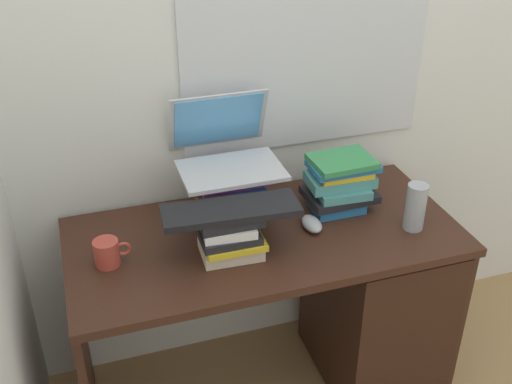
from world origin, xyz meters
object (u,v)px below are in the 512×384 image
book_stack_tall (231,194)px  book_stack_keyboard_riser (230,235)px  laptop (226,149)px  mug (107,253)px  keyboard (231,210)px  desk (349,296)px  book_stack_side (340,183)px  water_bottle (415,207)px  computer_mouse (312,224)px

book_stack_tall → book_stack_keyboard_riser: book_stack_tall is taller
laptop → mug: bearing=-155.1°
book_stack_tall → keyboard: size_ratio=0.58×
desk → laptop: 0.72m
book_stack_side → water_bottle: size_ratio=1.48×
laptop → water_bottle: (0.56, -0.31, -0.15)m
keyboard → computer_mouse: size_ratio=4.04×
book_stack_side → mug: 0.82m
book_stack_side → mug: size_ratio=2.15×
book_stack_tall → desk: bearing=-20.2°
book_stack_keyboard_riser → keyboard: (0.01, 0.00, 0.09)m
book_stack_tall → book_stack_side: 0.38m
desk → water_bottle: bearing=-31.7°
keyboard → book_stack_side: bearing=22.3°
laptop → computer_mouse: size_ratio=3.23×
laptop → book_stack_keyboard_riser: bearing=-103.5°
book_stack_tall → keyboard: book_stack_tall is taller
book_stack_side → desk: bearing=-75.9°
laptop → book_stack_side: bearing=-17.3°
desk → computer_mouse: size_ratio=12.44×
book_stack_side → laptop: (-0.37, 0.12, 0.13)m
keyboard → computer_mouse: 0.33m
desk → book_stack_tall: (-0.40, 0.15, 0.43)m
book_stack_side → keyboard: bearing=-161.8°
computer_mouse → book_stack_tall: bearing=148.4°
book_stack_tall → mug: bearing=-162.3°
book_stack_tall → book_stack_keyboard_riser: bearing=-106.8°
desk → book_stack_keyboard_riser: 0.61m
book_stack_tall → computer_mouse: size_ratio=2.35×
book_stack_keyboard_riser → laptop: bearing=76.5°
computer_mouse → desk: bearing=-0.8°
book_stack_keyboard_riser → book_stack_tall: bearing=73.2°
book_stack_tall → computer_mouse: (0.24, -0.15, -0.08)m
book_stack_tall → computer_mouse: book_stack_tall is taller
book_stack_tall → book_stack_side: (0.38, -0.05, 0.01)m
mug → water_bottle: size_ratio=0.69×
laptop → desk: bearing=-28.0°
desk → laptop: (-0.40, 0.21, 0.56)m
book_stack_side → keyboard: book_stack_side is taller
book_stack_keyboard_riser → book_stack_side: 0.46m
desk → book_stack_keyboard_riser: book_stack_keyboard_riser is taller
desk → water_bottle: 0.45m
desk → laptop: size_ratio=3.85×
book_stack_keyboard_riser → laptop: laptop is taller
desk → book_stack_side: book_stack_side is taller
laptop → computer_mouse: laptop is taller
keyboard → water_bottle: size_ratio=2.56×
book_stack_side → mug: bearing=-174.0°
book_stack_side → laptop: 0.41m
book_stack_tall → book_stack_side: size_ratio=1.01×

